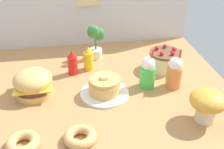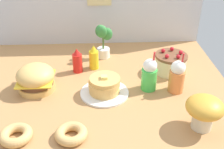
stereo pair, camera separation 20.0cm
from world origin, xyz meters
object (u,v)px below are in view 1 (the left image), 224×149
object	(u,v)px
orange_float_cup	(174,73)
mushroom_stool	(208,103)
pancake_stack	(104,88)
donut_pink_glaze	(23,143)
layer_cake	(165,60)
donut_chocolate	(80,137)
potted_plant	(95,40)
mustard_bottle	(88,59)
cream_soda_cup	(148,72)
ketchup_bottle	(73,63)
burger	(33,83)

from	to	relation	value
orange_float_cup	mushroom_stool	distance (m)	0.42
pancake_stack	donut_pink_glaze	world-z (taller)	pancake_stack
layer_cake	donut_chocolate	xyz separation A→B (m)	(-0.77, -0.75, -0.05)
donut_chocolate	potted_plant	distance (m)	1.08
mustard_bottle	cream_soda_cup	size ratio (longest dim) A/B	0.67
ketchup_bottle	donut_chocolate	distance (m)	0.80
ketchup_bottle	mustard_bottle	world-z (taller)	same
pancake_stack	potted_plant	xyz separation A→B (m)	(0.01, 0.60, 0.11)
mustard_bottle	burger	bearing A→B (deg)	-144.86
mustard_bottle	ketchup_bottle	bearing A→B (deg)	-159.26
donut_pink_glaze	potted_plant	size ratio (longest dim) A/B	0.61
donut_chocolate	donut_pink_glaze	bearing A→B (deg)	179.06
mushroom_stool	potted_plant	bearing A→B (deg)	120.63
layer_cake	cream_soda_cup	size ratio (longest dim) A/B	0.83
pancake_stack	cream_soda_cup	distance (m)	0.35
mustard_bottle	orange_float_cup	size ratio (longest dim) A/B	0.67
mushroom_stool	ketchup_bottle	bearing A→B (deg)	137.69
cream_soda_cup	layer_cake	bearing A→B (deg)	48.15
pancake_stack	mustard_bottle	world-z (taller)	mustard_bottle
burger	layer_cake	bearing A→B (deg)	11.15
mustard_bottle	cream_soda_cup	world-z (taller)	cream_soda_cup
mustard_bottle	orange_float_cup	distance (m)	0.72
pancake_stack	donut_pink_glaze	distance (m)	0.70
layer_cake	donut_pink_glaze	bearing A→B (deg)	-145.75
donut_chocolate	potted_plant	world-z (taller)	potted_plant
mushroom_stool	burger	bearing A→B (deg)	156.28
burger	ketchup_bottle	world-z (taller)	ketchup_bottle
orange_float_cup	donut_pink_glaze	bearing A→B (deg)	-156.73
ketchup_bottle	donut_chocolate	xyz separation A→B (m)	(0.00, -0.79, -0.07)
cream_soda_cup	burger	bearing A→B (deg)	177.53
cream_soda_cup	donut_pink_glaze	world-z (taller)	cream_soda_cup
ketchup_bottle	layer_cake	bearing A→B (deg)	-3.10
donut_chocolate	mushroom_stool	bearing A→B (deg)	3.81
donut_chocolate	mushroom_stool	distance (m)	0.82
layer_cake	potted_plant	bearing A→B (deg)	151.38
pancake_stack	mushroom_stool	xyz separation A→B (m)	(0.60, -0.40, 0.08)
potted_plant	mustard_bottle	bearing A→B (deg)	-112.45
layer_cake	donut_chocolate	world-z (taller)	layer_cake
pancake_stack	layer_cake	distance (m)	0.63
mustard_bottle	potted_plant	size ratio (longest dim) A/B	0.66
potted_plant	burger	bearing A→B (deg)	-135.34
orange_float_cup	potted_plant	xyz separation A→B (m)	(-0.53, 0.59, 0.05)
burger	donut_pink_glaze	bearing A→B (deg)	-92.99
burger	mushroom_stool	xyz separation A→B (m)	(1.11, -0.49, 0.04)
pancake_stack	mushroom_stool	bearing A→B (deg)	-33.74
donut_pink_glaze	potted_plant	bearing A→B (deg)	62.49
mushroom_stool	donut_chocolate	bearing A→B (deg)	-176.19
mustard_bottle	potted_plant	world-z (taller)	potted_plant
ketchup_bottle	mustard_bottle	distance (m)	0.14
orange_float_cup	donut_pink_glaze	size ratio (longest dim) A/B	1.61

